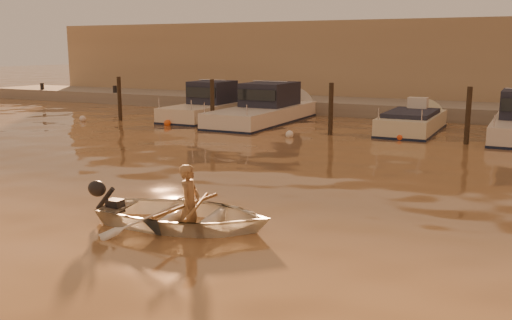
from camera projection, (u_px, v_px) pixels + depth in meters
The scene contains 19 objects.
ground_plane at pixel (80, 241), 9.92m from camera, with size 160.00×160.00×0.00m, color brown.
dinghy at pixel (185, 215), 10.70m from camera, with size 2.37×3.33×0.69m, color silver.
person at pixel (190, 204), 10.62m from camera, with size 0.55×0.36×1.50m, color olive.
outboard_motor at pixel (114, 206), 11.12m from camera, with size 0.90×0.40×0.70m, color black, non-canonical shape.
oar_port at pixel (197, 206), 10.59m from camera, with size 0.06×0.06×2.10m, color brown.
oar_starboard at pixel (187, 205), 10.64m from camera, with size 0.06×0.06×2.10m, color brown.
moored_boat_1 at pixel (207, 106), 26.96m from camera, with size 2.09×6.28×1.75m, color beige, non-canonical shape.
moored_boat_2 at pixel (263, 108), 25.67m from camera, with size 2.41×8.03×1.75m, color silver, non-canonical shape.
moored_boat_3 at pixel (412, 126), 22.85m from camera, with size 1.95×5.68×0.95m, color beige, non-canonical shape.
piling_0 at pixel (120, 101), 26.45m from camera, with size 0.18×0.18×2.20m, color #2D2319.
piling_1 at pixel (212, 105), 24.27m from camera, with size 0.18×0.18×2.20m, color #2D2319.
piling_2 at pixel (331, 111), 21.96m from camera, with size 0.18×0.18×2.20m, color #2D2319.
piling_3 at pixel (468, 118), 19.77m from camera, with size 0.18×0.18×2.20m, color #2D2319.
fender_a at pixel (83, 119), 26.19m from camera, with size 0.30×0.30×0.30m, color silver.
fender_b at pixel (167, 123), 24.70m from camera, with size 0.30×0.30×0.30m, color orange.
fender_c at pixel (289, 134), 21.48m from camera, with size 0.30×0.30×0.30m, color white.
fender_d at pixel (400, 137), 20.80m from camera, with size 0.30×0.30×0.30m, color #EE4F1C.
quay at pixel (384, 111), 28.78m from camera, with size 52.00×4.00×1.00m, color gray.
waterfront_building at pixel (409, 64), 33.18m from camera, with size 46.00×7.00×4.80m, color #9E8466.
Camera 1 is at (6.95, -7.10, 3.31)m, focal length 40.00 mm.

